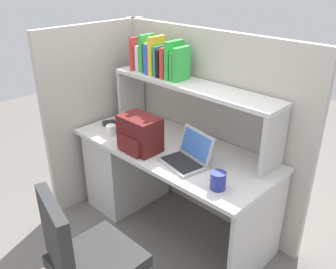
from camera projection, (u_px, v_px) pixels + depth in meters
The scene contains 11 objects.
ground_plane at pixel (172, 224), 3.00m from camera, with size 8.00×8.00×0.00m, color slate.
desk at pixel (140, 166), 3.07m from camera, with size 1.60×0.70×0.73m.
cubicle_partition_rear at pixel (205, 127), 2.91m from camera, with size 1.84×0.05×1.55m, color #BCB5A8.
cubicle_partition_left at pixel (99, 113), 3.17m from camera, with size 0.05×1.06×1.55m, color #BCB5A8.
overhead_hutch at pixel (192, 96), 2.66m from camera, with size 1.44×0.28×0.45m.
reference_books_on_shelf at pixel (159, 58), 2.79m from camera, with size 0.54×0.19×0.30m.
laptop at pixel (188, 156), 2.45m from camera, with size 0.35×0.31×0.22m.
backpack at pixel (139, 134), 2.60m from camera, with size 0.30×0.23×0.26m.
computer_mouse at pixel (109, 123), 3.05m from camera, with size 0.06×0.10×0.03m, color #262628.
paper_cup at pixel (111, 130), 2.86m from camera, with size 0.08×0.08×0.08m, color white.
snack_canister at pixel (218, 181), 2.16m from camera, with size 0.10×0.10×0.11m, color navy.
Camera 1 is at (1.65, -1.73, 1.96)m, focal length 38.35 mm.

